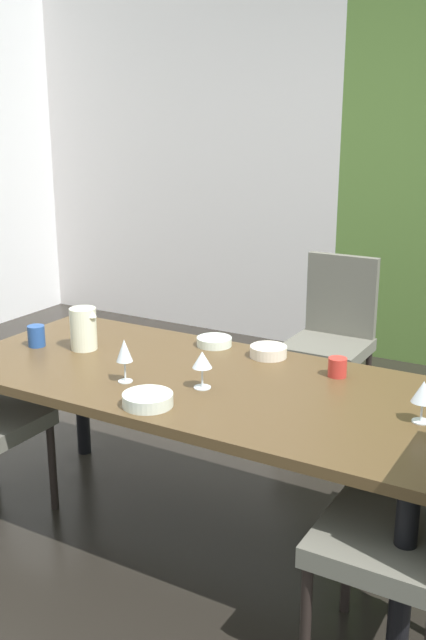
% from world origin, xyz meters
% --- Properties ---
extents(ground_plane, '(5.99, 5.25, 0.02)m').
position_xyz_m(ground_plane, '(0.00, 0.00, -0.01)').
color(ground_plane, black).
extents(back_panel_interior, '(2.83, 0.10, 2.83)m').
position_xyz_m(back_panel_interior, '(-1.58, 2.58, 1.42)').
color(back_panel_interior, silver).
rests_on(back_panel_interior, ground_plane).
extents(dining_table, '(2.10, 0.94, 0.73)m').
position_xyz_m(dining_table, '(0.27, -0.14, 0.66)').
color(dining_table, '#4F3A21').
rests_on(dining_table, ground_plane).
extents(chair_right_near, '(0.44, 0.44, 1.00)m').
position_xyz_m(chair_right_near, '(1.24, -0.47, 0.55)').
color(chair_right_near, '#626054').
rests_on(chair_right_near, ground_plane).
extents(chair_head_far, '(0.44, 0.45, 0.97)m').
position_xyz_m(chair_head_far, '(0.29, 1.31, 0.54)').
color(chair_head_far, '#626054').
rests_on(chair_head_far, ground_plane).
extents(wine_glass_front, '(0.06, 0.06, 0.17)m').
position_xyz_m(wine_glass_front, '(0.04, -0.33, 0.86)').
color(wine_glass_front, silver).
rests_on(wine_glass_front, dining_table).
extents(wine_glass_center, '(0.08, 0.08, 0.15)m').
position_xyz_m(wine_glass_center, '(1.15, -0.13, 0.84)').
color(wine_glass_center, silver).
rests_on(wine_glass_center, dining_table).
extents(wine_glass_rear, '(0.08, 0.08, 0.15)m').
position_xyz_m(wine_glass_rear, '(0.34, -0.23, 0.84)').
color(wine_glass_rear, silver).
rests_on(wine_glass_rear, dining_table).
extents(serving_bowl_north, '(0.18, 0.18, 0.05)m').
position_xyz_m(serving_bowl_north, '(0.26, -0.48, 0.76)').
color(serving_bowl_north, silver).
rests_on(serving_bowl_north, dining_table).
extents(serving_bowl_right, '(0.16, 0.16, 0.04)m').
position_xyz_m(serving_bowl_right, '(0.12, 0.24, 0.75)').
color(serving_bowl_right, white).
rests_on(serving_bowl_right, dining_table).
extents(serving_bowl_near_shelf, '(0.16, 0.16, 0.05)m').
position_xyz_m(serving_bowl_near_shelf, '(0.40, 0.22, 0.76)').
color(serving_bowl_near_shelf, silver).
rests_on(serving_bowl_near_shelf, dining_table).
extents(cup_south, '(0.08, 0.08, 0.08)m').
position_xyz_m(cup_south, '(0.74, 0.14, 0.77)').
color(cup_south, red).
rests_on(cup_south, dining_table).
extents(cup_near_window, '(0.08, 0.08, 0.10)m').
position_xyz_m(cup_near_window, '(-0.57, -0.17, 0.78)').
color(cup_near_window, '#244A92').
rests_on(cup_near_window, dining_table).
extents(pitcher_west, '(0.13, 0.12, 0.19)m').
position_xyz_m(pitcher_west, '(-0.36, -0.10, 0.83)').
color(pitcher_west, '#E8E9CB').
rests_on(pitcher_west, dining_table).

